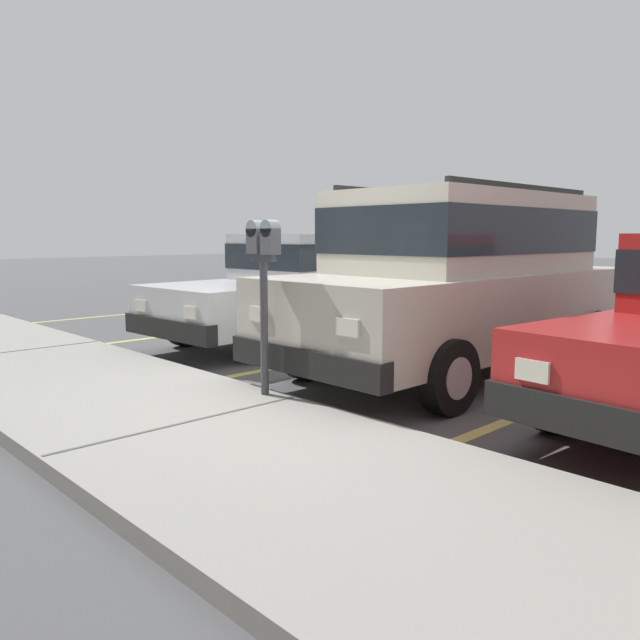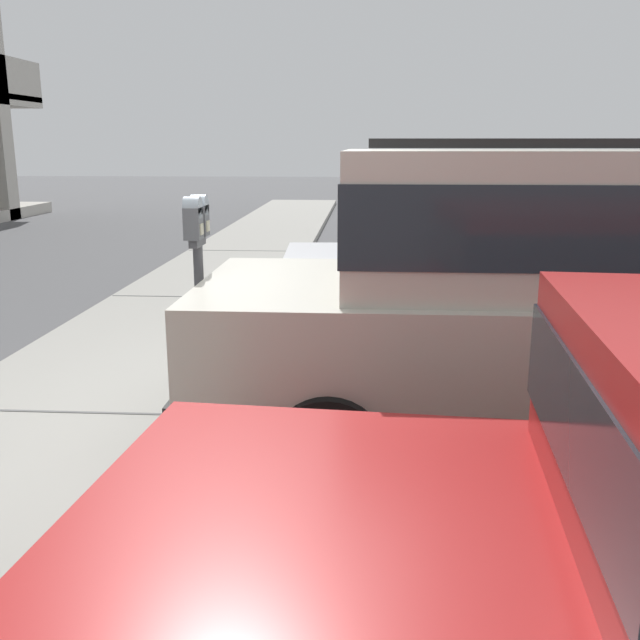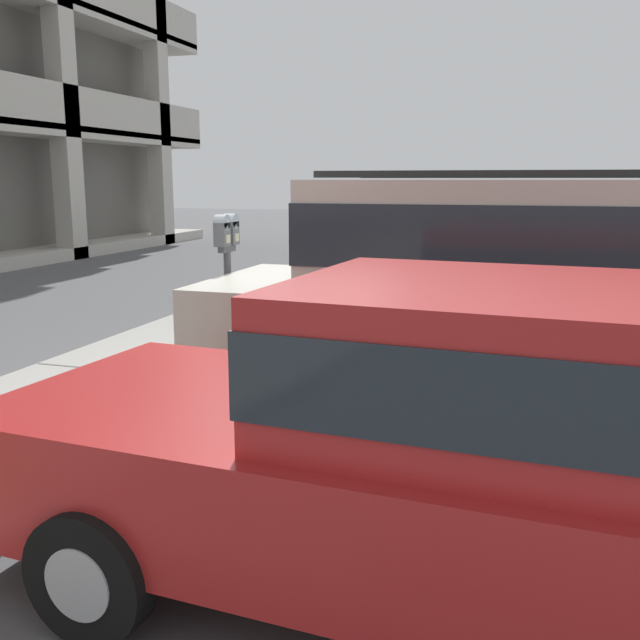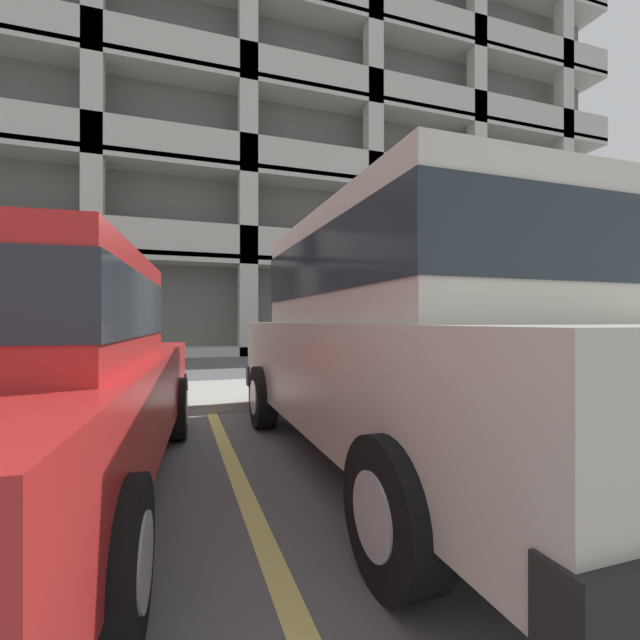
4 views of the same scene
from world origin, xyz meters
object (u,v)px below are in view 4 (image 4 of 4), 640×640
silver_suv (408,328)px  parking_meter_near (338,313)px  parking_garage (229,178)px  red_sedan (9,377)px

silver_suv → parking_meter_near: 2.52m
parking_garage → silver_suv: bearing=-91.8°
silver_suv → parking_meter_near: silver_suv is taller
red_sedan → parking_meter_near: 4.04m
parking_meter_near → parking_garage: size_ratio=0.05×
red_sedan → parking_meter_near: parking_meter_near is taller
parking_meter_near → red_sedan: bearing=-139.8°
silver_suv → parking_garage: 17.47m
red_sedan → parking_garage: (3.21, 16.33, 6.71)m
red_sedan → parking_meter_near: bearing=44.7°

